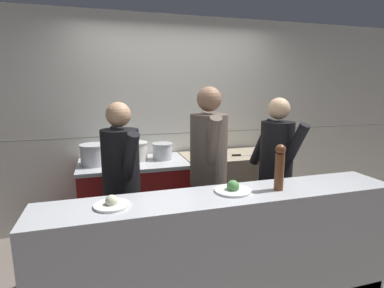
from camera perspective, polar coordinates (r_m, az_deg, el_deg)
ground_plane at (r=3.03m, az=4.20°, el=-24.46°), size 14.00×14.00×0.00m
wall_back_tiled at (r=3.88m, az=-3.15°, el=4.30°), size 8.00×0.06×2.60m
oven_range at (r=3.60m, az=-10.92°, el=-10.32°), size 1.20×0.71×0.91m
prep_counter at (r=3.88m, az=6.69°, el=-8.64°), size 1.12×0.65×0.91m
pass_counter at (r=2.50m, az=6.50°, el=-19.87°), size 2.79×0.45×0.96m
stock_pot at (r=3.41m, az=-18.16°, el=-1.85°), size 0.30×0.30×0.23m
sauce_pot at (r=3.50m, az=-10.63°, el=-1.28°), size 0.27×0.27×0.21m
braising_pot at (r=3.51m, az=-5.66°, el=-1.28°), size 0.24×0.24×0.19m
mixing_bowl_steel at (r=3.67m, az=4.33°, el=-1.61°), size 0.21×0.21×0.08m
chefs_knife at (r=3.72m, az=10.01°, el=-2.11°), size 0.39×0.09×0.02m
plated_dish_main at (r=2.12m, az=-15.04°, el=-10.92°), size 0.24×0.24×0.08m
plated_dish_appetiser at (r=2.34m, az=7.80°, el=-8.48°), size 0.28×0.28×0.10m
pepper_mill at (r=2.41m, az=16.35°, el=-4.10°), size 0.08×0.08×0.36m
chef_head_cook at (r=2.76m, az=-13.25°, el=-7.25°), size 0.42×0.70×1.62m
chef_sous at (r=2.90m, az=3.15°, el=-4.62°), size 0.41×0.77×1.75m
chef_line at (r=3.21m, az=15.64°, el=-4.57°), size 0.42×0.71×1.64m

